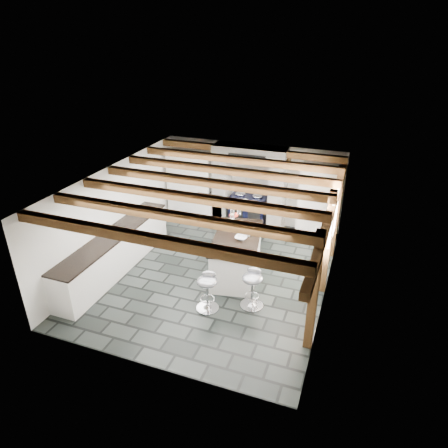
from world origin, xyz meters
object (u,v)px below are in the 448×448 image
(kitchen_island, at_px, (237,254))
(bar_stool_far, at_px, (207,287))
(bar_stool_near, at_px, (252,284))
(range_cooker, at_px, (248,210))

(kitchen_island, relative_size, bar_stool_far, 2.46)
(kitchen_island, xyz_separation_m, bar_stool_near, (0.68, -1.05, 0.05))
(kitchen_island, bearing_deg, range_cooker, 90.54)
(bar_stool_near, bearing_deg, kitchen_island, 125.25)
(range_cooker, relative_size, bar_stool_far, 1.19)
(range_cooker, xyz_separation_m, kitchen_island, (0.48, -2.48, 0.02))
(bar_stool_near, height_order, bar_stool_far, bar_stool_near)
(kitchen_island, bearing_deg, bar_stool_far, -105.58)
(range_cooker, xyz_separation_m, bar_stool_near, (1.16, -3.53, 0.07))
(bar_stool_near, bearing_deg, bar_stool_far, -151.80)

